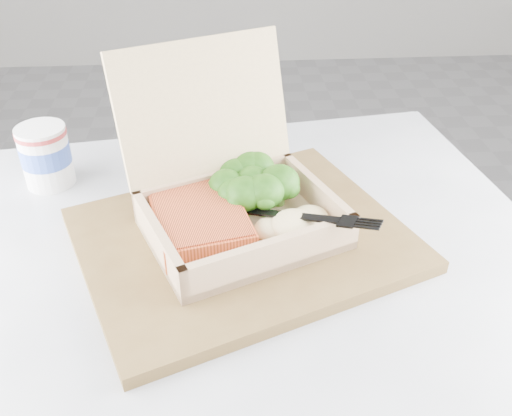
{
  "coord_description": "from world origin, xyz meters",
  "views": [
    {
      "loc": [
        0.23,
        -1.08,
        1.12
      ],
      "look_at": [
        0.27,
        -0.54,
        0.75
      ],
      "focal_mm": 40.0,
      "sensor_mm": 36.0,
      "label": 1
    }
  ],
  "objects": [
    {
      "name": "cafe_table",
      "position": [
        0.27,
        -0.6,
        0.52
      ],
      "size": [
        0.81,
        0.81,
        0.7
      ],
      "rotation": [
        0.0,
        0.0,
        0.14
      ],
      "color": "black",
      "rests_on": "floor"
    },
    {
      "name": "mashed_potatoes",
      "position": [
        0.31,
        -0.57,
        0.74
      ],
      "size": [
        0.09,
        0.08,
        0.03
      ],
      "primitive_type": "ellipsoid",
      "color": "beige",
      "rests_on": "takeout_container"
    },
    {
      "name": "serving_tray",
      "position": [
        0.26,
        -0.55,
        0.71
      ],
      "size": [
        0.45,
        0.41,
        0.02
      ],
      "primitive_type": "cube",
      "rotation": [
        0.0,
        0.0,
        0.38
      ],
      "color": "brown",
      "rests_on": "cafe_table"
    },
    {
      "name": "salmon_fillet",
      "position": [
        0.21,
        -0.55,
        0.74
      ],
      "size": [
        0.13,
        0.15,
        0.03
      ],
      "primitive_type": "cube",
      "rotation": [
        0.0,
        0.0,
        0.23
      ],
      "color": "#D65629",
      "rests_on": "takeout_container"
    },
    {
      "name": "paper_cup",
      "position": [
        -0.0,
        -0.39,
        0.75
      ],
      "size": [
        0.07,
        0.07,
        0.08
      ],
      "color": "white",
      "rests_on": "cafe_table"
    },
    {
      "name": "receipt",
      "position": [
        0.27,
        -0.33,
        0.7
      ],
      "size": [
        0.11,
        0.14,
        0.0
      ],
      "primitive_type": "cube",
      "rotation": [
        0.0,
        0.0,
        0.34
      ],
      "color": "silver",
      "rests_on": "cafe_table"
    },
    {
      "name": "plastic_fork",
      "position": [
        0.29,
        -0.55,
        0.75
      ],
      "size": [
        0.15,
        0.09,
        0.02
      ],
      "rotation": [
        0.0,
        0.0,
        4.19
      ],
      "color": "black",
      "rests_on": "mashed_potatoes"
    },
    {
      "name": "floor",
      "position": [
        0.0,
        0.0,
        0.0
      ],
      "size": [
        4.0,
        4.0,
        0.0
      ],
      "primitive_type": "plane",
      "color": "gray",
      "rests_on": "ground"
    },
    {
      "name": "takeout_container",
      "position": [
        0.24,
        -0.51,
        0.77
      ],
      "size": [
        0.28,
        0.28,
        0.2
      ],
      "rotation": [
        0.0,
        0.0,
        0.39
      ],
      "color": "tan",
      "rests_on": "serving_tray"
    },
    {
      "name": "broccoli_pile",
      "position": [
        0.27,
        -0.49,
        0.75
      ],
      "size": [
        0.11,
        0.11,
        0.04
      ],
      "primitive_type": null,
      "color": "#2F7119",
      "rests_on": "takeout_container"
    }
  ]
}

